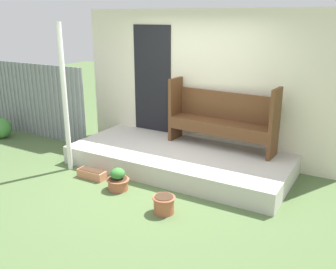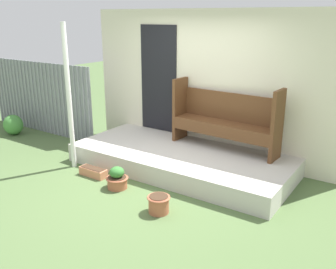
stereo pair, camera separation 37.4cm
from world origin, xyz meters
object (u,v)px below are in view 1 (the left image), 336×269
(support_post, at_px, (65,100))
(bench, at_px, (222,116))
(flower_pot_middle, at_px, (164,204))
(planter_box_rect, at_px, (92,174))
(flower_pot_left, at_px, (118,180))
(shrub_by_fence, at_px, (1,128))

(support_post, distance_m, bench, 2.60)
(flower_pot_middle, bearing_deg, planter_box_rect, 166.68)
(flower_pot_left, xyz_separation_m, planter_box_rect, (-0.62, 0.12, -0.08))
(bench, relative_size, shrub_by_fence, 4.27)
(bench, relative_size, planter_box_rect, 3.93)
(shrub_by_fence, bearing_deg, bench, 11.95)
(bench, bearing_deg, flower_pot_left, -115.01)
(support_post, relative_size, bench, 1.26)
(support_post, distance_m, flower_pot_left, 1.60)
(bench, xyz_separation_m, planter_box_rect, (-1.54, -1.61, -0.80))
(bench, xyz_separation_m, flower_pot_left, (-0.92, -1.72, -0.72))
(planter_box_rect, distance_m, shrub_by_fence, 3.10)
(bench, bearing_deg, planter_box_rect, -130.61)
(flower_pot_middle, xyz_separation_m, planter_box_rect, (-1.56, 0.37, -0.06))
(planter_box_rect, bearing_deg, support_post, 168.70)
(bench, height_order, shrub_by_fence, bench)
(support_post, relative_size, shrub_by_fence, 5.39)
(support_post, height_order, planter_box_rect, support_post)
(planter_box_rect, bearing_deg, bench, 46.33)
(support_post, height_order, bench, support_post)
(support_post, bearing_deg, flower_pot_middle, -12.78)
(flower_pot_middle, bearing_deg, flower_pot_left, 164.97)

